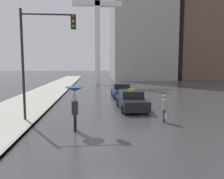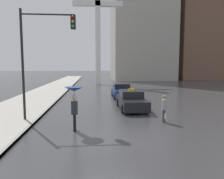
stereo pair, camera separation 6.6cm
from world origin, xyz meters
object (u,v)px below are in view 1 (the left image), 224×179
object	(u,v)px
traffic_light	(42,46)
monument_cross	(97,21)
taxi	(131,100)
pedestrian_with_umbrella	(75,97)
pedestrian_man	(164,107)
sedan_red	(121,91)

from	to	relation	value
traffic_light	monument_cross	xyz separation A→B (m)	(3.85, 26.19, 6.64)
traffic_light	monument_cross	distance (m)	27.29
taxi	pedestrian_with_umbrella	xyz separation A→B (m)	(-3.84, -5.41, 1.07)
pedestrian_man	traffic_light	size ratio (longest dim) A/B	0.25
sedan_red	pedestrian_with_umbrella	xyz separation A→B (m)	(-3.93, -11.76, 1.06)
pedestrian_with_umbrella	sedan_red	bearing A→B (deg)	-15.58
taxi	pedestrian_man	size ratio (longest dim) A/B	2.86
taxi	monument_cross	bearing A→B (deg)	-85.16
sedan_red	monument_cross	world-z (taller)	monument_cross
taxi	pedestrian_with_umbrella	size ratio (longest dim) A/B	2.08
sedan_red	monument_cross	xyz separation A→B (m)	(-2.03, 16.62, 10.41)
taxi	sedan_red	xyz separation A→B (m)	(0.09, 6.35, 0.00)
sedan_red	pedestrian_with_umbrella	size ratio (longest dim) A/B	1.85
sedan_red	traffic_light	size ratio (longest dim) A/B	0.64
taxi	pedestrian_man	distance (m)	4.33
pedestrian_man	traffic_light	bearing A→B (deg)	-89.33
traffic_light	monument_cross	world-z (taller)	monument_cross
pedestrian_with_umbrella	monument_cross	size ratio (longest dim) A/B	0.11
sedan_red	pedestrian_man	distance (m)	10.57
pedestrian_with_umbrella	traffic_light	xyz separation A→B (m)	(-1.96, 2.20, 2.71)
sedan_red	pedestrian_man	size ratio (longest dim) A/B	2.55
traffic_light	monument_cross	bearing A→B (deg)	81.63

